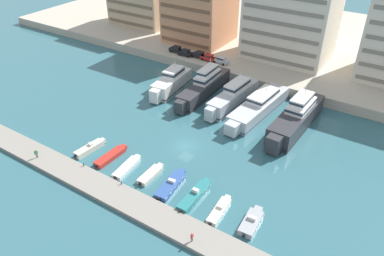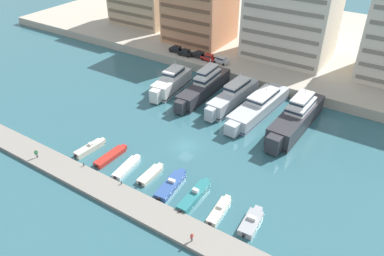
{
  "view_description": "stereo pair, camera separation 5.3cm",
  "coord_description": "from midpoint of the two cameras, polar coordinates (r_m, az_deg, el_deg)",
  "views": [
    {
      "loc": [
        32.15,
        -47.51,
        41.91
      ],
      "look_at": [
        -0.33,
        2.75,
        2.5
      ],
      "focal_mm": 35.0,
      "sensor_mm": 36.0,
      "label": 1
    },
    {
      "loc": [
        32.2,
        -47.49,
        41.91
      ],
      "look_at": [
        -0.33,
        2.75,
        2.5
      ],
      "focal_mm": 35.0,
      "sensor_mm": 36.0,
      "label": 2
    }
  ],
  "objects": [
    {
      "name": "motorboat_blue_center",
      "position": [
        62.02,
        -3.2,
        -8.63
      ],
      "size": [
        2.84,
        8.14,
        1.33
      ],
      "color": "#33569E",
      "rests_on": "ground"
    },
    {
      "name": "motorboat_cream_far_left",
      "position": [
        72.16,
        -15.28,
        -2.97
      ],
      "size": [
        2.12,
        6.9,
        1.51
      ],
      "color": "beige",
      "rests_on": "ground"
    },
    {
      "name": "motorboat_white_mid_left",
      "position": [
        66.5,
        -9.88,
        -5.89
      ],
      "size": [
        2.35,
        7.18,
        0.82
      ],
      "color": "white",
      "rests_on": "ground"
    },
    {
      "name": "ground_plane",
      "position": [
        71.05,
        -0.96,
        -2.79
      ],
      "size": [
        400.0,
        400.0,
        0.0
      ],
      "primitive_type": "plane",
      "color": "#336670"
    },
    {
      "name": "pier_dock",
      "position": [
        60.63,
        -10.25,
        -10.64
      ],
      "size": [
        120.0,
        4.84,
        0.62
      ],
      "primitive_type": "cube",
      "color": "gray",
      "rests_on": "ground"
    },
    {
      "name": "pedestrian_near_edge",
      "position": [
        72.18,
        -22.63,
        -3.54
      ],
      "size": [
        0.29,
        0.65,
        1.68
      ],
      "color": "#4C515B",
      "rests_on": "pier_dock"
    },
    {
      "name": "car_silver_center",
      "position": [
        98.97,
        4.45,
        10.31
      ],
      "size": [
        4.19,
        2.1,
        1.8
      ],
      "color": "#B7BCC1",
      "rests_on": "quay_promenade"
    },
    {
      "name": "motorboat_cream_mid_right",
      "position": [
        58.09,
        4.19,
        -12.4
      ],
      "size": [
        2.05,
        6.82,
        1.1
      ],
      "color": "beige",
      "rests_on": "ground"
    },
    {
      "name": "bollard_west_mid",
      "position": [
        62.66,
        -10.71,
        -8.17
      ],
      "size": [
        0.2,
        0.2,
        0.61
      ],
      "color": "#2D2D33",
      "rests_on": "pier_dock"
    },
    {
      "name": "car_red_center_left",
      "position": [
        100.38,
        2.53,
        10.72
      ],
      "size": [
        4.23,
        2.19,
        1.8
      ],
      "color": "red",
      "rests_on": "quay_promenade"
    },
    {
      "name": "bollard_west",
      "position": [
        67.84,
        -16.15,
        -5.35
      ],
      "size": [
        0.2,
        0.2,
        0.61
      ],
      "color": "#2D2D33",
      "rests_on": "pier_dock"
    },
    {
      "name": "yacht_white_far_left",
      "position": [
        89.67,
        -3.14,
        6.95
      ],
      "size": [
        5.11,
        15.66,
        6.94
      ],
      "color": "white",
      "rests_on": "ground"
    },
    {
      "name": "car_black_left",
      "position": [
        103.48,
        -1.01,
        11.46
      ],
      "size": [
        4.12,
        1.95,
        1.8
      ],
      "color": "black",
      "rests_on": "quay_promenade"
    },
    {
      "name": "car_black_mid_left",
      "position": [
        102.13,
        1.16,
        11.15
      ],
      "size": [
        4.18,
        2.09,
        1.8
      ],
      "color": "black",
      "rests_on": "quay_promenade"
    },
    {
      "name": "motorboat_cream_center_left",
      "position": [
        64.37,
        -6.31,
        -7.05
      ],
      "size": [
        1.85,
        6.17,
        0.83
      ],
      "color": "beige",
      "rests_on": "ground"
    },
    {
      "name": "apartment_block_left",
      "position": [
        112.38,
        1.24,
        18.02
      ],
      "size": [
        17.55,
        16.23,
        21.59
      ],
      "color": "tan",
      "rests_on": "quay_promenade"
    },
    {
      "name": "motorboat_teal_center_right",
      "position": [
        59.9,
        0.39,
        -10.29
      ],
      "size": [
        1.96,
        8.49,
        1.66
      ],
      "color": "teal",
      "rests_on": "ground"
    },
    {
      "name": "motorboat_red_left",
      "position": [
        69.44,
        -12.27,
        -4.22
      ],
      "size": [
        1.98,
        7.57,
        0.88
      ],
      "color": "red",
      "rests_on": "ground"
    },
    {
      "name": "yacht_charcoal_left",
      "position": [
        87.62,
        1.92,
        6.45
      ],
      "size": [
        4.4,
        21.7,
        8.08
      ],
      "color": "#333338",
      "rests_on": "ground"
    },
    {
      "name": "quay_promenade",
      "position": [
        123.03,
        16.27,
        12.72
      ],
      "size": [
        180.0,
        70.0,
        2.33
      ],
      "primitive_type": "cube",
      "color": "#BCB29E",
      "rests_on": "ground"
    },
    {
      "name": "yacht_charcoal_center",
      "position": [
        77.8,
        15.64,
        1.55
      ],
      "size": [
        5.54,
        22.22,
        8.43
      ],
      "color": "#333338",
      "rests_on": "ground"
    },
    {
      "name": "car_black_far_left",
      "position": [
        105.77,
        -2.34,
        11.93
      ],
      "size": [
        4.11,
        1.95,
        1.8
      ],
      "color": "black",
      "rests_on": "quay_promenade"
    },
    {
      "name": "yacht_silver_center_left",
      "position": [
        81.48,
        10.16,
        3.27
      ],
      "size": [
        6.3,
        22.61,
        6.13
      ],
      "color": "silver",
      "rests_on": "ground"
    },
    {
      "name": "pedestrian_mid_deck",
      "position": [
        53.03,
        0.01,
        -16.2
      ],
      "size": [
        0.23,
        0.6,
        1.56
      ],
      "color": "#4C515B",
      "rests_on": "pier_dock"
    },
    {
      "name": "apartment_block_mid_left",
      "position": [
        102.46,
        15.15,
        17.17
      ],
      "size": [
        21.94,
        15.73,
        27.65
      ],
      "color": "silver",
      "rests_on": "quay_promenade"
    },
    {
      "name": "yacht_silver_mid_left",
      "position": [
        84.09,
        6.35,
        4.86
      ],
      "size": [
        4.77,
        19.41,
        6.87
      ],
      "color": "silver",
      "rests_on": "ground"
    },
    {
      "name": "motorboat_grey_right",
      "position": [
        56.86,
        9.05,
        -13.95
      ],
      "size": [
        2.55,
        6.38,
        1.42
      ],
      "color": "#9EA3A8",
      "rests_on": "ground"
    }
  ]
}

